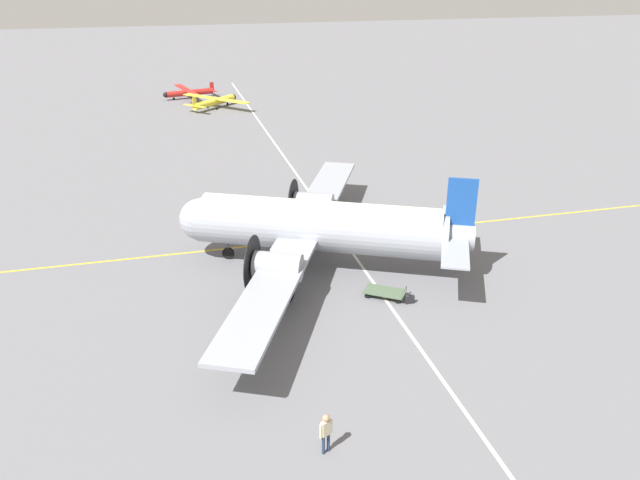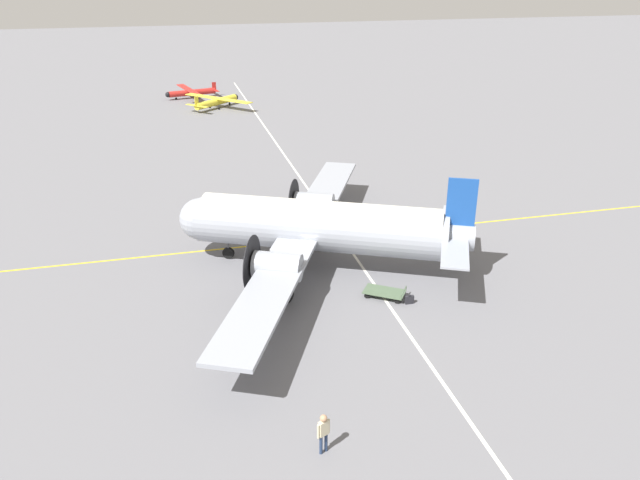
% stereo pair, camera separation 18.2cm
% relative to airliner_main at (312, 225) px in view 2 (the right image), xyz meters
% --- Properties ---
extents(ground_plane, '(300.00, 300.00, 0.00)m').
position_rel_airliner_main_xyz_m(ground_plane, '(-0.39, 0.19, -2.52)').
color(ground_plane, slate).
extents(apron_line_eastwest, '(120.00, 0.16, 0.01)m').
position_rel_airliner_main_xyz_m(apron_line_eastwest, '(-0.39, -3.57, -2.51)').
color(apron_line_eastwest, gold).
rests_on(apron_line_eastwest, ground_plane).
extents(apron_line_northsouth, '(0.16, 120.00, 0.01)m').
position_rel_airliner_main_xyz_m(apron_line_northsouth, '(-2.73, 0.19, -2.51)').
color(apron_line_northsouth, silver).
rests_on(apron_line_northsouth, ground_plane).
extents(airliner_main, '(16.63, 24.61, 5.78)m').
position_rel_airliner_main_xyz_m(airliner_main, '(0.00, 0.00, 0.00)').
color(airliner_main, '#9399A3').
rests_on(airliner_main, ground_plane).
extents(crew_foreground, '(0.52, 0.32, 1.64)m').
position_rel_airliner_main_xyz_m(crew_foreground, '(3.07, 14.52, -1.51)').
color(crew_foreground, navy).
rests_on(crew_foreground, ground_plane).
extents(suitcase_near_door, '(0.45, 0.16, 0.48)m').
position_rel_airliner_main_xyz_m(suitcase_near_door, '(-3.79, 5.38, -2.29)').
color(suitcase_near_door, '#232328').
rests_on(suitcase_near_door, ground_plane).
extents(baggage_cart, '(2.39, 2.14, 0.56)m').
position_rel_airliner_main_xyz_m(baggage_cart, '(-2.80, 4.40, -2.24)').
color(baggage_cart, '#4C6047').
rests_on(baggage_cart, ground_plane).
extents(light_aircraft_distant, '(7.57, 7.96, 1.91)m').
position_rel_airliner_main_xyz_m(light_aircraft_distant, '(1.18, -43.53, -1.71)').
color(light_aircraft_distant, yellow).
rests_on(light_aircraft_distant, ground_plane).
extents(light_aircraft_taxiing, '(6.76, 8.93, 1.77)m').
position_rel_airliner_main_xyz_m(light_aircraft_taxiing, '(3.92, -50.08, -1.75)').
color(light_aircraft_taxiing, '#B2231E').
rests_on(light_aircraft_taxiing, ground_plane).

